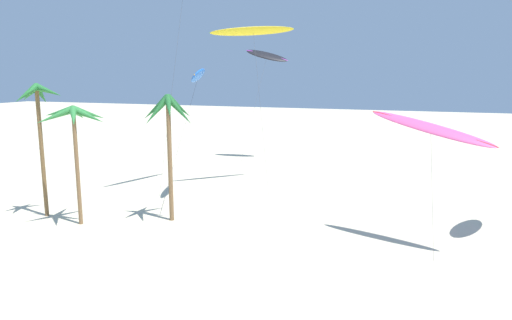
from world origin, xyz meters
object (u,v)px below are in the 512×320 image
Objects in this scene: flying_kite_5 at (198,75)px; flying_kite_6 at (431,128)px; palm_tree_1 at (74,121)px; palm_tree_2 at (168,117)px; flying_kite_7 at (253,31)px; flying_kite_4 at (267,56)px; palm_tree_0 at (38,105)px.

flying_kite_6 is at bearing -16.92° from flying_kite_5.
palm_tree_2 is (5.86, 3.07, 0.21)m from palm_tree_1.
flying_kite_5 is at bearing 97.56° from palm_tree_2.
flying_kite_4 is at bearing 103.87° from flying_kite_7.
palm_tree_2 is at bearing -98.13° from flying_kite_7.
flying_kite_7 reaches higher than palm_tree_2.
flying_kite_4 is 14.66m from flying_kite_7.
flying_kite_4 is (-1.66, 26.92, 5.41)m from palm_tree_2.
palm_tree_1 is at bearing -170.75° from flying_kite_6.
flying_kite_7 is (1.83, 12.79, 7.12)m from palm_tree_2.
flying_kite_7 is (-16.16, 11.98, 7.29)m from flying_kite_6.
palm_tree_1 is 11.30m from flying_kite_5.
palm_tree_2 is 0.66× the size of flying_kite_4.
palm_tree_0 is 0.89× the size of flying_kite_5.
flying_kite_4 is 0.92× the size of flying_kite_7.
palm_tree_1 is 0.99× the size of flying_kite_6.
flying_kite_4 is at bearing 92.23° from flying_kite_5.
palm_tree_2 is 14.75m from flying_kite_7.
flying_kite_4 is at bearing 82.04° from palm_tree_1.
flying_kite_4 reaches higher than flying_kite_6.
palm_tree_1 is 0.61× the size of flying_kite_4.
palm_tree_0 is at bearing 170.38° from palm_tree_1.
palm_tree_0 reaches higher than flying_kite_6.
palm_tree_0 is at bearing -127.21° from flying_kite_7.
flying_kite_5 is at bearing 45.37° from palm_tree_0.
flying_kite_5 is (4.99, 9.62, 3.22)m from palm_tree_1.
flying_kite_6 is 21.40m from flying_kite_7.
palm_tree_0 is 4.05m from palm_tree_1.
palm_tree_1 is at bearing -115.85° from flying_kite_7.
palm_tree_0 is at bearing -166.02° from palm_tree_2.
flying_kite_4 is at bearing 126.96° from flying_kite_6.
flying_kite_5 is (0.79, -20.38, -2.40)m from flying_kite_4.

